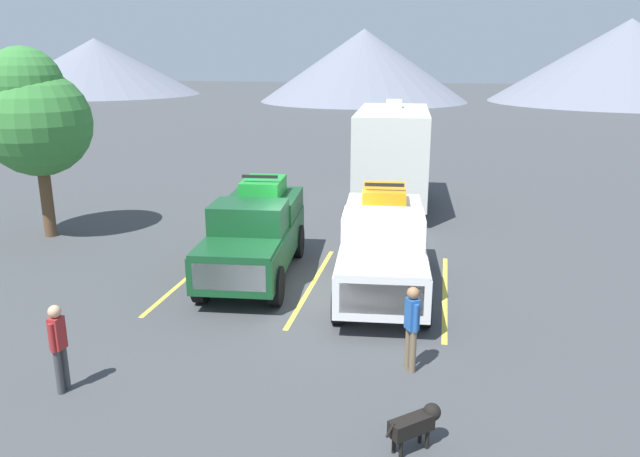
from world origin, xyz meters
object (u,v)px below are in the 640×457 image
Objects in this scene: pickup_truck_a at (255,232)px; dog at (417,423)px; pickup_truck_b at (383,245)px; person_b at (412,323)px; person_a at (58,342)px; camper_trailer_a at (392,153)px.

pickup_truck_a is 6.94× the size of dog.
pickup_truck_b is 3.40× the size of person_b.
pickup_truck_a and pickup_truck_b have the same top height.
pickup_truck_a is 3.29× the size of person_b.
person_b is at bearing 95.57° from dog.
pickup_truck_b is 6.42m from dog.
person_b is (4.30, -4.39, -0.22)m from pickup_truck_a.
dog is (4.53, -6.72, -0.74)m from pickup_truck_a.
person_a is at bearing -161.78° from person_b.
dog is (1.15, -6.27, -0.73)m from pickup_truck_b.
pickup_truck_b is at bearing -7.67° from pickup_truck_a.
camper_trailer_a is (-0.54, 8.65, 0.93)m from pickup_truck_b.
camper_trailer_a is at bearing 93.59° from pickup_truck_b.
camper_trailer_a reaches higher than person_a.
dog is at bearing -56.05° from pickup_truck_a.
person_a is at bearing -103.62° from pickup_truck_a.
person_a is 0.98× the size of person_b.
person_b is at bearing -45.60° from pickup_truck_a.
pickup_truck_b is 3.49× the size of person_a.
camper_trailer_a is 12.72m from person_b.
pickup_truck_a is 0.97× the size of pickup_truck_b.
pickup_truck_a is 6.15m from person_b.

